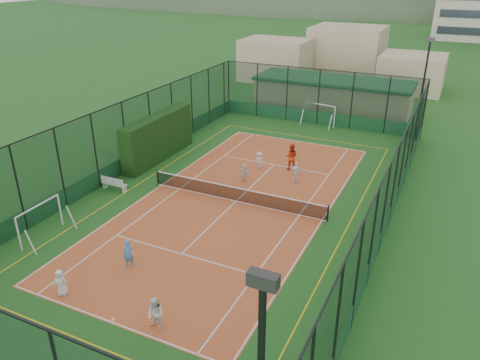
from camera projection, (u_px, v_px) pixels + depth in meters
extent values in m
plane|color=#23591E|center=(236.00, 201.00, 28.96)|extent=(300.00, 300.00, 0.00)
cube|color=#AC4726|center=(236.00, 201.00, 28.96)|extent=(11.17, 23.97, 0.01)
cube|color=black|center=(158.00, 137.00, 34.66)|extent=(1.15, 7.63, 3.34)
imported|color=white|center=(61.00, 283.00, 20.52)|extent=(0.73, 0.59, 1.29)
imported|color=#488ACD|center=(128.00, 254.00, 22.41)|extent=(0.63, 0.54, 1.45)
imported|color=white|center=(156.00, 314.00, 18.53)|extent=(0.81, 0.68, 1.49)
imported|color=silver|center=(259.00, 160.00, 33.45)|extent=(0.91, 0.77, 1.22)
imported|color=white|center=(296.00, 172.00, 31.11)|extent=(0.93, 0.54, 1.50)
imported|color=white|center=(244.00, 172.00, 31.48)|extent=(1.18, 0.53, 1.22)
imported|color=red|center=(291.00, 157.00, 33.07)|extent=(1.08, 0.93, 1.93)
sphere|color=#CCE033|center=(293.00, 197.00, 29.47)|extent=(0.07, 0.07, 0.07)
sphere|color=#CCE033|center=(227.00, 183.00, 31.29)|extent=(0.07, 0.07, 0.07)
sphere|color=#CCE033|center=(222.00, 192.00, 30.03)|extent=(0.07, 0.07, 0.07)
sphere|color=#CCE033|center=(297.00, 198.00, 29.30)|extent=(0.07, 0.07, 0.07)
sphere|color=#CCE033|center=(250.00, 194.00, 29.81)|extent=(0.07, 0.07, 0.07)
sphere|color=#CCE033|center=(224.00, 192.00, 30.05)|extent=(0.07, 0.07, 0.07)
sphere|color=#CCE033|center=(272.00, 203.00, 28.63)|extent=(0.07, 0.07, 0.07)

